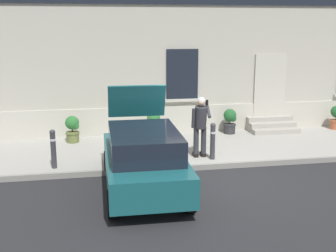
% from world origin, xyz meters
% --- Properties ---
extents(ground_plane, '(80.00, 80.00, 0.00)m').
position_xyz_m(ground_plane, '(0.00, 0.00, 0.00)').
color(ground_plane, '#232326').
extents(sidewalk, '(24.00, 3.60, 0.15)m').
position_xyz_m(sidewalk, '(0.00, 2.80, 0.07)').
color(sidewalk, '#99968E').
rests_on(sidewalk, ground).
extents(curb_edge, '(24.00, 0.12, 0.15)m').
position_xyz_m(curb_edge, '(0.00, 0.94, 0.07)').
color(curb_edge, gray).
rests_on(curb_edge, ground).
extents(building_facade, '(24.00, 1.52, 7.50)m').
position_xyz_m(building_facade, '(0.01, 5.29, 3.73)').
color(building_facade, '#B2AD9E').
rests_on(building_facade, ground).
extents(entrance_stoop, '(1.68, 0.96, 0.48)m').
position_xyz_m(entrance_stoop, '(3.32, 4.23, 0.34)').
color(entrance_stoop, '#9E998E').
rests_on(entrance_stoop, sidewalk).
extents(hatchback_car_teal, '(1.85, 4.09, 2.34)m').
position_xyz_m(hatchback_car_teal, '(-1.85, -0.30, 0.80)').
color(hatchback_car_teal, '#165156').
rests_on(hatchback_car_teal, ground).
extents(bollard_near_person, '(0.15, 0.15, 1.04)m').
position_xyz_m(bollard_near_person, '(0.30, 1.35, 0.71)').
color(bollard_near_person, '#333338').
rests_on(bollard_near_person, sidewalk).
extents(bollard_far_left, '(0.15, 0.15, 1.04)m').
position_xyz_m(bollard_far_left, '(-4.02, 1.35, 0.71)').
color(bollard_far_left, '#333338').
rests_on(bollard_far_left, sidewalk).
extents(person_on_phone, '(0.51, 0.49, 1.75)m').
position_xyz_m(person_on_phone, '(0.01, 1.59, 1.15)').
color(person_on_phone, '#2D2D33').
rests_on(person_on_phone, sidewalk).
extents(planter_olive, '(0.44, 0.44, 0.86)m').
position_xyz_m(planter_olive, '(-3.61, 3.92, 0.61)').
color(planter_olive, '#606B38').
rests_on(planter_olive, sidewalk).
extents(planter_cream, '(0.44, 0.44, 0.86)m').
position_xyz_m(planter_cream, '(-0.94, 4.12, 0.61)').
color(planter_cream, beige).
rests_on(planter_cream, sidewalk).
extents(planter_charcoal, '(0.44, 0.44, 0.86)m').
position_xyz_m(planter_charcoal, '(1.73, 4.13, 0.61)').
color(planter_charcoal, '#2D2D30').
rests_on(planter_charcoal, sidewalk).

